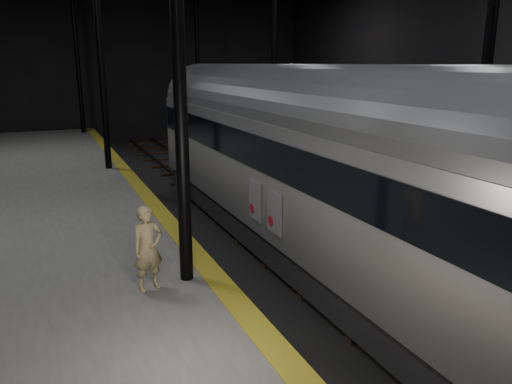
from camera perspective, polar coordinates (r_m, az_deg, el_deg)
ground at (r=15.50m, az=1.85°, el=-5.30°), size 44.00×44.00×0.00m
platform_left at (r=14.08m, az=-27.21°, el=-6.90°), size 9.00×43.80×1.00m
platform_right at (r=19.62m, az=22.13°, el=-0.60°), size 9.00×43.80×1.00m
tactile_strip at (r=14.17m, az=-10.12°, el=-3.16°), size 0.50×43.80×0.01m
track at (r=15.48m, az=1.86°, el=-5.07°), size 2.40×43.00×0.24m
train at (r=12.88m, az=6.07°, el=3.69°), size 2.87×19.13×5.11m
woman at (r=9.77m, az=-12.25°, el=-6.32°), size 0.69×0.54×1.66m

